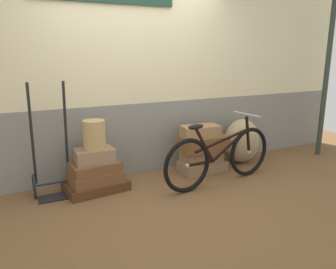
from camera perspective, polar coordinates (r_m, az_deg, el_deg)
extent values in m
cube|color=brown|center=(4.15, -1.24, -10.10)|extent=(9.15, 5.20, 0.06)
cube|color=gray|center=(4.72, -5.65, -0.47)|extent=(7.15, 0.20, 0.98)
cube|color=beige|center=(4.58, -6.12, 18.10)|extent=(7.15, 0.20, 2.04)
cylinder|color=#2D382D|center=(5.90, 25.61, 11.15)|extent=(0.08, 0.08, 3.02)
cube|color=#4C2D19|center=(4.26, -12.16, -8.50)|extent=(0.78, 0.56, 0.12)
cube|color=brown|center=(4.18, -12.09, -7.12)|extent=(0.66, 0.44, 0.13)
cube|color=brown|center=(4.15, -12.36, -5.44)|extent=(0.61, 0.44, 0.12)
cube|color=#937051|center=(4.12, -12.43, -3.50)|extent=(0.46, 0.30, 0.17)
cube|color=#937051|center=(4.81, 5.85, -5.39)|extent=(0.65, 0.37, 0.14)
cube|color=#937051|center=(4.76, 5.72, -3.55)|extent=(0.56, 0.33, 0.18)
cube|color=brown|center=(4.67, 6.06, -1.46)|extent=(0.68, 0.40, 0.20)
cube|color=#9E754C|center=(4.63, 5.53, 0.63)|extent=(0.55, 0.34, 0.15)
cylinder|color=tan|center=(4.05, -12.47, -0.04)|extent=(0.26, 0.26, 0.35)
torus|color=black|center=(4.21, -21.85, -8.17)|extent=(0.02, 0.29, 0.29)
torus|color=black|center=(4.26, -16.03, -7.47)|extent=(0.02, 0.29, 0.29)
cylinder|color=black|center=(4.23, -18.92, -7.83)|extent=(0.43, 0.02, 0.02)
cylinder|color=black|center=(4.04, -22.19, -0.17)|extent=(0.03, 0.18, 1.20)
cylinder|color=black|center=(4.08, -17.01, 0.39)|extent=(0.03, 0.18, 1.20)
cube|color=black|center=(4.18, -18.56, -10.10)|extent=(0.39, 0.22, 0.02)
ellipsoid|color=tan|center=(5.22, 12.43, -1.08)|extent=(0.56, 0.47, 0.67)
torus|color=black|center=(4.02, 3.31, -5.33)|extent=(0.67, 0.14, 0.67)
sphere|color=#B2B2B7|center=(4.02, 3.31, -5.33)|extent=(0.05, 0.05, 0.05)
torus|color=black|center=(4.68, 13.63, -2.87)|extent=(0.67, 0.14, 0.67)
sphere|color=#B2B2B7|center=(4.68, 13.63, -2.87)|extent=(0.05, 0.05, 0.05)
cube|color=black|center=(4.39, 10.46, -1.81)|extent=(0.58, 0.10, 0.36)
cube|color=black|center=(4.10, 6.23, -1.85)|extent=(0.30, 0.06, 0.47)
cube|color=black|center=(4.13, 5.52, -4.92)|extent=(0.40, 0.08, 0.04)
cube|color=black|center=(4.28, 9.15, -1.05)|extent=(0.84, 0.13, 0.20)
cube|color=black|center=(4.59, 13.44, 0.02)|extent=(0.11, 0.04, 0.50)
ellipsoid|color=black|center=(3.96, 4.77, 1.32)|extent=(0.23, 0.12, 0.06)
cylinder|color=#A5A5AD|center=(4.50, 13.27, 3.39)|extent=(0.08, 0.46, 0.02)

